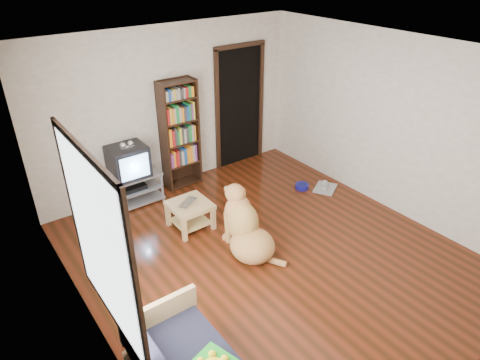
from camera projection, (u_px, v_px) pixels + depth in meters
ground at (269, 254)px, 5.65m from camera, size 5.00×5.00×0.00m
ceiling at (277, 55)px, 4.40m from camera, size 5.00×5.00×0.00m
wall_back at (170, 109)px, 6.78m from camera, size 4.50×0.00×4.50m
wall_left at (81, 234)px, 3.85m from camera, size 0.00×5.00×5.00m
wall_right at (391, 125)px, 6.19m from camera, size 0.00×5.00×5.00m
laptop at (191, 203)px, 5.98m from camera, size 0.39×0.35×0.03m
dog_bowl at (302, 186)px, 7.16m from camera, size 0.22×0.22×0.08m
grey_rag at (325, 188)px, 7.15m from camera, size 0.51×0.48×0.03m
window at (100, 243)px, 3.41m from camera, size 0.03×1.46×1.70m
doorway at (239, 104)px, 7.56m from camera, size 1.03×0.05×2.19m
tv_stand at (132, 188)px, 6.64m from camera, size 0.90×0.45×0.50m
crt_tv at (127, 161)px, 6.42m from camera, size 0.55×0.52×0.58m
bookshelf at (179, 129)px, 6.85m from camera, size 0.60×0.30×1.80m
coffee_table at (190, 211)px, 6.07m from camera, size 0.55×0.55×0.40m
dog at (246, 229)px, 5.57m from camera, size 0.61×1.12×0.92m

